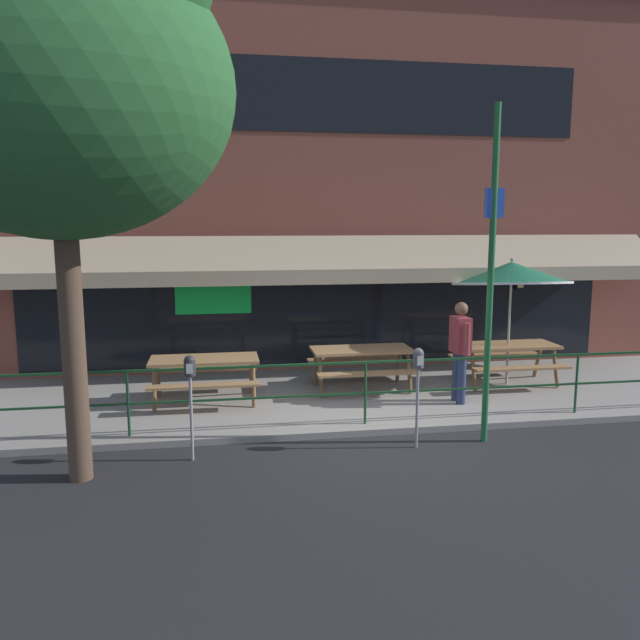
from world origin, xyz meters
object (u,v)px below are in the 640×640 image
picnic_table_right (508,352)px  patio_umbrella_right (512,274)px  pedestrian_walking (460,347)px  street_sign_pole (491,275)px  picnic_table_centre (362,357)px  parking_meter_far (418,368)px  street_tree_curbside (65,66)px  parking_meter_near (190,376)px  picnic_table_left (204,367)px

picnic_table_right → patio_umbrella_right: patio_umbrella_right is taller
patio_umbrella_right → pedestrian_walking: 2.01m
patio_umbrella_right → street_sign_pole: bearing=-121.6°
pedestrian_walking → picnic_table_centre: bearing=144.2°
parking_meter_far → street_tree_curbside: size_ratio=0.21×
parking_meter_far → street_sign_pole: 1.63m
patio_umbrella_right → street_tree_curbside: street_tree_curbside is taller
pedestrian_walking → parking_meter_near: size_ratio=1.20×
picnic_table_right → parking_meter_near: (-5.71, -2.66, 0.44)m
patio_umbrella_right → parking_meter_near: patio_umbrella_right is taller
picnic_table_left → parking_meter_far: parking_meter_far is taller
picnic_table_left → parking_meter_near: bearing=-93.1°
picnic_table_centre → pedestrian_walking: pedestrian_walking is taller
pedestrian_walking → street_tree_curbside: bearing=-159.1°
picnic_table_left → picnic_table_centre: size_ratio=1.00×
picnic_table_left → picnic_table_centre: bearing=7.4°
picnic_table_left → parking_meter_near: (-0.13, -2.35, 0.44)m
pedestrian_walking → street_tree_curbside: size_ratio=0.25×
picnic_table_centre → street_sign_pole: (1.20, -2.65, 1.70)m
picnic_table_left → picnic_table_centre: (2.79, 0.36, 0.00)m
picnic_table_left → parking_meter_near: 2.39m
picnic_table_centre → pedestrian_walking: (1.44, -1.04, 0.35)m
picnic_table_right → street_tree_curbside: 8.64m
street_sign_pole → street_tree_curbside: bearing=-174.4°
picnic_table_left → parking_meter_near: parking_meter_near is taller
pedestrian_walking → street_sign_pole: bearing=-98.7°
parking_meter_near → parking_meter_far: size_ratio=1.00×
picnic_table_left → parking_meter_near: size_ratio=1.27×
parking_meter_near → street_sign_pole: 4.30m
picnic_table_centre → picnic_table_right: 2.79m
picnic_table_centre → street_tree_curbside: size_ratio=0.26×
picnic_table_left → street_tree_curbside: (-1.34, -2.81, 4.12)m
patio_umbrella_right → street_tree_curbside: 8.04m
picnic_table_right → parking_meter_far: size_ratio=1.27×
street_sign_pole → picnic_table_centre: bearing=114.3°
pedestrian_walking → parking_meter_far: bearing=-127.2°
picnic_table_right → street_sign_pole: 3.49m
picnic_table_left → picnic_table_right: (5.58, 0.31, 0.00)m
picnic_table_centre → patio_umbrella_right: (2.79, -0.06, 1.47)m
parking_meter_far → street_tree_curbside: bearing=-174.2°
pedestrian_walking → street_sign_pole: size_ratio=0.36×
picnic_table_centre → picnic_table_right: (2.79, -0.05, 0.00)m
parking_meter_near → picnic_table_centre: bearing=42.9°
patio_umbrella_right → parking_meter_near: size_ratio=1.69×
street_sign_pole → street_tree_curbside: (-5.33, -0.52, 2.42)m
picnic_table_centre → patio_umbrella_right: bearing=-1.2°
picnic_table_right → street_tree_curbside: bearing=-155.7°
street_sign_pole → street_tree_curbside: size_ratio=0.68×
patio_umbrella_right → picnic_table_right: bearing=90.0°
picnic_table_right → street_tree_curbside: street_tree_curbside is taller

